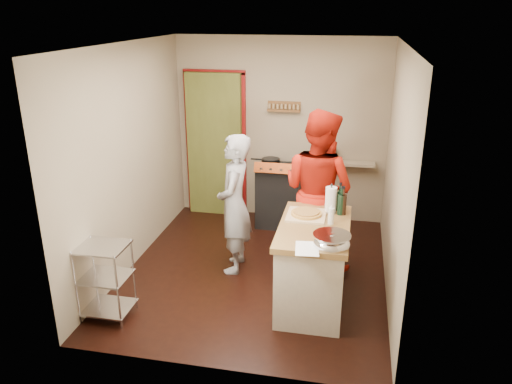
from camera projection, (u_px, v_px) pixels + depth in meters
floor at (256, 271)px, 5.95m from camera, size 3.50×3.50×0.00m
back_wall at (237, 139)px, 7.31m from camera, size 3.00×0.44×2.60m
left_wall at (129, 159)px, 5.77m from camera, size 0.04×3.50×2.60m
right_wall at (396, 175)px, 5.21m from camera, size 0.04×3.50×2.60m
ceiling at (256, 43)px, 5.04m from camera, size 3.00×3.50×0.02m
stove at (279, 194)px, 7.09m from camera, size 0.60×0.63×1.00m
wire_shelving at (105, 278)px, 4.93m from camera, size 0.48×0.40×0.80m
island at (313, 263)px, 5.14m from camera, size 0.72×1.29×1.21m
person_stripe at (234, 204)px, 5.73m from camera, size 0.44×0.63×1.64m
person_red at (318, 190)px, 5.80m from camera, size 1.16×1.09×1.90m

